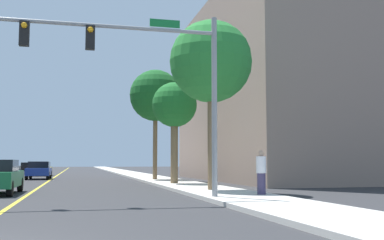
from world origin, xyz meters
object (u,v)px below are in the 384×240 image
palm_far (155,96)px  car_black (29,168)px  car_silver (9,168)px  car_blue (39,170)px  palm_mid (174,106)px  car_yellow (41,169)px  traffic_signal_mast (139,64)px  palm_near (211,62)px  pedestrian (261,173)px

palm_far → car_black: 28.11m
car_silver → car_blue: size_ratio=0.90×
palm_mid → car_yellow: palm_mid is taller
traffic_signal_mast → palm_far: palm_far is taller
car_yellow → car_black: size_ratio=1.03×
traffic_signal_mast → palm_mid: traffic_signal_mast is taller
palm_mid → palm_far: (-0.04, 6.76, 1.57)m
palm_near → car_blue: (-8.86, 19.71, -5.21)m
car_yellow → palm_far: bearing=-59.3°
palm_far → palm_mid: bearing=-89.6°
palm_near → car_yellow: palm_near is taller
traffic_signal_mast → pedestrian: bearing=6.1°
car_yellow → car_silver: car_silver is taller
car_yellow → car_blue: (0.50, -9.62, 0.02)m
palm_far → car_blue: palm_far is taller
pedestrian → palm_near: bearing=117.3°
palm_near → car_silver: size_ratio=1.99×
car_blue → palm_far: bearing=-35.9°
palm_near → car_blue: bearing=114.2°
palm_mid → car_yellow: bearing=111.8°
traffic_signal_mast → car_blue: 24.56m
car_silver → car_yellow: bearing=152.9°
palm_near → traffic_signal_mast: bearing=-133.7°
pedestrian → palm_far: bearing=105.8°
palm_mid → car_blue: bearing=123.4°
pedestrian → car_silver: bearing=122.9°
palm_far → car_yellow: (-9.01, 15.82, -5.53)m
car_black → pedestrian: (12.44, -42.19, 0.27)m
traffic_signal_mast → palm_near: palm_near is taller
traffic_signal_mast → palm_mid: size_ratio=1.57×
palm_far → pedestrian: (1.33, -16.96, -5.27)m
palm_mid → pedestrian: (1.29, -10.21, -3.70)m
traffic_signal_mast → palm_mid: 11.27m
car_yellow → car_silver: size_ratio=1.04×
traffic_signal_mast → car_silver: size_ratio=2.42×
palm_near → palm_mid: palm_near is taller
car_black → car_yellow: bearing=-77.8°
traffic_signal_mast → car_yellow: bearing=99.5°
palm_near → car_blue: size_ratio=1.80×
traffic_signal_mast → palm_far: 17.87m
traffic_signal_mast → car_blue: bearing=102.1°
car_yellow → car_blue: 9.63m
car_yellow → car_black: 9.63m
palm_far → car_blue: 11.89m
car_black → car_blue: size_ratio=0.92×
car_silver → car_black: (1.24, 7.63, -0.06)m
car_yellow → pedestrian: (10.34, -32.78, 0.27)m
palm_far → car_yellow: 19.03m
car_blue → palm_near: bearing=-65.7°
palm_near → palm_far: (-0.35, 13.51, 0.30)m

